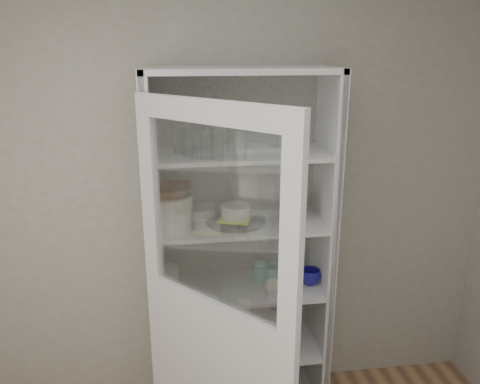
# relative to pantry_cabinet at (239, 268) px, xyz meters

# --- Properties ---
(wall_back) EXTENTS (3.60, 0.02, 2.60)m
(wall_back) POSITION_rel_pantry_cabinet_xyz_m (-0.20, 0.16, 0.36)
(wall_back) COLOR gray
(wall_back) RESTS_ON ground
(pantry_cabinet) EXTENTS (1.00, 0.45, 2.10)m
(pantry_cabinet) POSITION_rel_pantry_cabinet_xyz_m (0.00, 0.00, 0.00)
(pantry_cabinet) COLOR silver
(pantry_cabinet) RESTS_ON floor
(cupboard_door) EXTENTS (0.64, 0.69, 2.00)m
(cupboard_door) POSITION_rel_pantry_cabinet_xyz_m (-0.20, -0.62, -0.07)
(cupboard_door) COLOR silver
(cupboard_door) RESTS_ON floor
(tumbler_0) EXTENTS (0.08, 0.08, 0.15)m
(tumbler_0) POSITION_rel_pantry_cabinet_xyz_m (-0.27, -0.19, 0.79)
(tumbler_0) COLOR silver
(tumbler_0) RESTS_ON shelf_glass
(tumbler_1) EXTENTS (0.07, 0.07, 0.14)m
(tumbler_1) POSITION_rel_pantry_cabinet_xyz_m (-0.19, -0.20, 0.79)
(tumbler_1) COLOR silver
(tumbler_1) RESTS_ON shelf_glass
(tumbler_2) EXTENTS (0.07, 0.07, 0.14)m
(tumbler_2) POSITION_rel_pantry_cabinet_xyz_m (-0.02, -0.22, 0.79)
(tumbler_2) COLOR silver
(tumbler_2) RESTS_ON shelf_glass
(tumbler_3) EXTENTS (0.07, 0.07, 0.13)m
(tumbler_3) POSITION_rel_pantry_cabinet_xyz_m (-0.13, -0.20, 0.79)
(tumbler_3) COLOR silver
(tumbler_3) RESTS_ON shelf_glass
(tumbler_4) EXTENTS (0.07, 0.07, 0.12)m
(tumbler_4) POSITION_rel_pantry_cabinet_xyz_m (0.23, -0.22, 0.78)
(tumbler_4) COLOR silver
(tumbler_4) RESTS_ON shelf_glass
(tumbler_5) EXTENTS (0.08, 0.08, 0.13)m
(tumbler_5) POSITION_rel_pantry_cabinet_xyz_m (0.30, -0.19, 0.79)
(tumbler_5) COLOR silver
(tumbler_5) RESTS_ON shelf_glass
(tumbler_6) EXTENTS (0.06, 0.06, 0.12)m
(tumbler_6) POSITION_rel_pantry_cabinet_xyz_m (0.23, -0.20, 0.78)
(tumbler_6) COLOR silver
(tumbler_6) RESTS_ON shelf_glass
(tumbler_7) EXTENTS (0.09, 0.09, 0.15)m
(tumbler_7) POSITION_rel_pantry_cabinet_xyz_m (-0.32, -0.06, 0.79)
(tumbler_7) COLOR silver
(tumbler_7) RESTS_ON shelf_glass
(tumbler_8) EXTENTS (0.08, 0.08, 0.14)m
(tumbler_8) POSITION_rel_pantry_cabinet_xyz_m (-0.28, -0.09, 0.79)
(tumbler_8) COLOR silver
(tumbler_8) RESTS_ON shelf_glass
(tumbler_9) EXTENTS (0.07, 0.07, 0.13)m
(tumbler_9) POSITION_rel_pantry_cabinet_xyz_m (-0.04, -0.05, 0.79)
(tumbler_9) COLOR silver
(tumbler_9) RESTS_ON shelf_glass
(goblet_0) EXTENTS (0.08, 0.08, 0.18)m
(goblet_0) POSITION_rel_pantry_cabinet_xyz_m (-0.22, 0.03, 0.81)
(goblet_0) COLOR silver
(goblet_0) RESTS_ON shelf_glass
(goblet_1) EXTENTS (0.07, 0.07, 0.16)m
(goblet_1) POSITION_rel_pantry_cabinet_xyz_m (0.07, 0.06, 0.80)
(goblet_1) COLOR silver
(goblet_1) RESTS_ON shelf_glass
(goblet_2) EXTENTS (0.08, 0.08, 0.17)m
(goblet_2) POSITION_rel_pantry_cabinet_xyz_m (0.25, 0.03, 0.81)
(goblet_2) COLOR silver
(goblet_2) RESTS_ON shelf_glass
(goblet_3) EXTENTS (0.08, 0.08, 0.19)m
(goblet_3) POSITION_rel_pantry_cabinet_xyz_m (0.23, 0.05, 0.82)
(goblet_3) COLOR silver
(goblet_3) RESTS_ON shelf_glass
(plate_stack_front) EXTENTS (0.21, 0.21, 0.13)m
(plate_stack_front) POSITION_rel_pantry_cabinet_xyz_m (-0.37, -0.14, 0.38)
(plate_stack_front) COLOR white
(plate_stack_front) RESTS_ON shelf_plates
(plate_stack_back) EXTENTS (0.21, 0.21, 0.06)m
(plate_stack_back) POSITION_rel_pantry_cabinet_xyz_m (-0.23, 0.07, 0.35)
(plate_stack_back) COLOR white
(plate_stack_back) RESTS_ON shelf_plates
(cream_bowl) EXTENTS (0.22, 0.22, 0.07)m
(cream_bowl) POSITION_rel_pantry_cabinet_xyz_m (-0.37, -0.14, 0.48)
(cream_bowl) COLOR beige
(cream_bowl) RESTS_ON plate_stack_front
(terracotta_bowl) EXTENTS (0.24, 0.24, 0.05)m
(terracotta_bowl) POSITION_rel_pantry_cabinet_xyz_m (-0.37, -0.14, 0.54)
(terracotta_bowl) COLOR brown
(terracotta_bowl) RESTS_ON cream_bowl
(glass_platter) EXTENTS (0.41, 0.41, 0.02)m
(glass_platter) POSITION_rel_pantry_cabinet_xyz_m (-0.02, -0.07, 0.33)
(glass_platter) COLOR silver
(glass_platter) RESTS_ON shelf_plates
(yellow_trivet) EXTENTS (0.21, 0.21, 0.01)m
(yellow_trivet) POSITION_rel_pantry_cabinet_xyz_m (-0.02, -0.07, 0.35)
(yellow_trivet) COLOR #FCFB3D
(yellow_trivet) RESTS_ON glass_platter
(white_ramekin) EXTENTS (0.21, 0.21, 0.07)m
(white_ramekin) POSITION_rel_pantry_cabinet_xyz_m (-0.02, -0.07, 0.39)
(white_ramekin) COLOR white
(white_ramekin) RESTS_ON yellow_trivet
(grey_bowl_stack) EXTENTS (0.13, 0.13, 0.16)m
(grey_bowl_stack) POSITION_rel_pantry_cabinet_xyz_m (0.29, -0.08, 0.40)
(grey_bowl_stack) COLOR #ACB5B6
(grey_bowl_stack) RESTS_ON shelf_plates
(mug_blue) EXTENTS (0.13, 0.13, 0.09)m
(mug_blue) POSITION_rel_pantry_cabinet_xyz_m (0.41, -0.10, -0.03)
(mug_blue) COLOR navy
(mug_blue) RESTS_ON shelf_mugs
(mug_teal) EXTENTS (0.11, 0.11, 0.10)m
(mug_teal) POSITION_rel_pantry_cabinet_xyz_m (0.20, -0.04, -0.03)
(mug_teal) COLOR teal
(mug_teal) RESTS_ON shelf_mugs
(mug_white) EXTENTS (0.12, 0.12, 0.08)m
(mug_white) POSITION_rel_pantry_cabinet_xyz_m (0.17, -0.21, -0.04)
(mug_white) COLOR white
(mug_white) RESTS_ON shelf_mugs
(teal_jar) EXTENTS (0.09, 0.09, 0.10)m
(teal_jar) POSITION_rel_pantry_cabinet_xyz_m (0.13, -0.01, -0.03)
(teal_jar) COLOR teal
(teal_jar) RESTS_ON shelf_mugs
(measuring_cups) EXTENTS (0.10, 0.10, 0.04)m
(measuring_cups) POSITION_rel_pantry_cabinet_xyz_m (-0.34, -0.14, -0.06)
(measuring_cups) COLOR #ABACB4
(measuring_cups) RESTS_ON shelf_mugs
(white_canister) EXTENTS (0.13, 0.13, 0.13)m
(white_canister) POSITION_rel_pantry_cabinet_xyz_m (-0.41, -0.03, -0.01)
(white_canister) COLOR white
(white_canister) RESTS_ON shelf_mugs
(cream_dish) EXTENTS (0.27, 0.27, 0.07)m
(cream_dish) POSITION_rel_pantry_cabinet_xyz_m (0.01, -0.05, -0.44)
(cream_dish) COLOR beige
(cream_dish) RESTS_ON shelf_bot
(tin_box) EXTENTS (0.24, 0.19, 0.06)m
(tin_box) POSITION_rel_pantry_cabinet_xyz_m (0.13, -0.06, -0.45)
(tin_box) COLOR #B6B6B6
(tin_box) RESTS_ON shelf_bot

